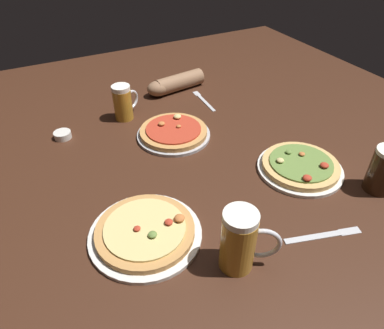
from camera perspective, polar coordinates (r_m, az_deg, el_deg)
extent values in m
cube|color=#3D2114|center=(1.20, 0.00, -1.32)|extent=(2.40, 2.40, 0.03)
cylinder|color=silver|center=(1.23, 17.15, -0.67)|extent=(0.28, 0.28, 0.01)
cylinder|color=tan|center=(1.22, 17.28, -0.13)|extent=(0.26, 0.26, 0.02)
cylinder|color=olive|center=(1.22, 17.39, 0.32)|extent=(0.21, 0.21, 0.01)
ellipsoid|color=#B73823|center=(1.21, 20.81, -0.11)|extent=(0.03, 0.03, 0.01)
ellipsoid|color=#B73823|center=(1.14, 18.30, -2.08)|extent=(0.03, 0.03, 0.01)
ellipsoid|color=olive|center=(1.24, 15.49, 2.00)|extent=(0.02, 0.02, 0.01)
ellipsoid|color=#DBC67A|center=(1.19, 14.20, 0.66)|extent=(0.03, 0.03, 0.01)
ellipsoid|color=#C67038|center=(1.24, 17.50, 1.66)|extent=(0.02, 0.02, 0.01)
cylinder|color=#B2B2B7|center=(1.35, -3.01, 4.87)|extent=(0.28, 0.28, 0.01)
cylinder|color=tan|center=(1.34, -3.03, 5.41)|extent=(0.26, 0.26, 0.02)
cylinder|color=#B73823|center=(1.34, -3.05, 5.84)|extent=(0.21, 0.21, 0.01)
ellipsoid|color=#C67038|center=(1.34, -2.18, 6.27)|extent=(0.02, 0.02, 0.01)
ellipsoid|color=#DBC67A|center=(1.39, -2.40, 7.84)|extent=(0.03, 0.03, 0.02)
ellipsoid|color=#C67038|center=(1.35, -5.06, 6.65)|extent=(0.03, 0.03, 0.01)
cylinder|color=silver|center=(0.98, -7.59, -11.24)|extent=(0.31, 0.31, 0.01)
cylinder|color=tan|center=(0.97, -7.66, -10.66)|extent=(0.27, 0.27, 0.02)
cylinder|color=#DBC67A|center=(0.96, -7.72, -10.19)|extent=(0.22, 0.22, 0.01)
ellipsoid|color=olive|center=(0.93, -6.46, -11.28)|extent=(0.02, 0.02, 0.01)
ellipsoid|color=#B73823|center=(0.95, -8.96, -10.27)|extent=(0.02, 0.02, 0.01)
ellipsoid|color=#B73823|center=(0.95, -3.82, -9.34)|extent=(0.02, 0.02, 0.01)
ellipsoid|color=#C67038|center=(0.96, -2.06, -8.73)|extent=(0.03, 0.03, 0.01)
cylinder|color=black|center=(1.22, 28.75, -1.06)|extent=(0.09, 0.09, 0.14)
cylinder|color=#B27A23|center=(1.46, -11.21, 9.58)|extent=(0.08, 0.08, 0.13)
cylinder|color=white|center=(1.43, -11.57, 12.12)|extent=(0.07, 0.07, 0.02)
torus|color=silver|center=(1.50, -9.92, 10.37)|extent=(0.08, 0.05, 0.08)
cylinder|color=#B27A23|center=(0.86, 7.48, -12.58)|extent=(0.09, 0.09, 0.16)
cylinder|color=white|center=(0.80, 8.00, -8.52)|extent=(0.08, 0.08, 0.02)
torus|color=silver|center=(0.87, 11.18, -12.56)|extent=(0.09, 0.06, 0.10)
cylinder|color=silver|center=(1.42, -20.36, 4.54)|extent=(0.06, 0.06, 0.03)
cube|color=silver|center=(1.58, 2.29, 10.09)|extent=(0.02, 0.17, 0.01)
cube|color=silver|center=(1.66, 0.78, 11.55)|extent=(0.03, 0.05, 0.00)
cube|color=silver|center=(1.03, 19.47, -11.02)|extent=(0.18, 0.07, 0.01)
cube|color=silver|center=(1.08, 24.36, -9.83)|extent=(0.06, 0.04, 0.00)
cylinder|color=#936B4C|center=(1.69, -2.06, 13.32)|extent=(0.25, 0.11, 0.08)
ellipsoid|color=#936B4C|center=(1.64, -5.60, 12.26)|extent=(0.10, 0.08, 0.07)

